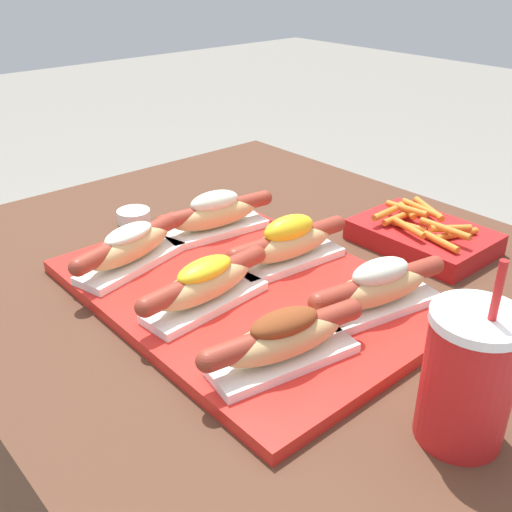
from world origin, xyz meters
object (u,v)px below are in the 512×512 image
(hot_dog_2, at_px, (284,339))
(hot_dog_4, at_px, (288,243))
(serving_tray, at_px, (245,291))
(hot_dog_1, at_px, (205,284))
(drink_cup, at_px, (468,377))
(hot_dog_3, at_px, (216,214))
(hot_dog_0, at_px, (130,247))
(fries_basket, at_px, (423,235))
(sauce_bowl, at_px, (134,216))
(hot_dog_5, at_px, (379,287))

(hot_dog_2, bearing_deg, hot_dog_4, 134.97)
(serving_tray, relative_size, hot_dog_4, 2.38)
(hot_dog_1, bearing_deg, drink_cup, 10.13)
(hot_dog_3, bearing_deg, hot_dog_4, 4.37)
(hot_dog_0, height_order, drink_cup, drink_cup)
(hot_dog_3, bearing_deg, serving_tray, -25.13)
(hot_dog_2, distance_m, hot_dog_3, 0.37)
(drink_cup, height_order, fries_basket, drink_cup)
(hot_dog_3, distance_m, fries_basket, 0.34)
(hot_dog_3, xyz_separation_m, sauce_bowl, (-0.16, -0.06, -0.04))
(serving_tray, bearing_deg, hot_dog_2, -26.36)
(hot_dog_1, xyz_separation_m, hot_dog_2, (0.16, -0.01, 0.00))
(hot_dog_4, relative_size, sauce_bowl, 3.68)
(hot_dog_1, height_order, hot_dog_2, hot_dog_2)
(hot_dog_0, distance_m, hot_dog_2, 0.32)
(hot_dog_5, relative_size, drink_cup, 1.04)
(hot_dog_3, xyz_separation_m, fries_basket, (0.24, 0.25, -0.03))
(hot_dog_2, height_order, drink_cup, drink_cup)
(hot_dog_0, height_order, hot_dog_3, hot_dog_3)
(hot_dog_0, distance_m, hot_dog_1, 0.16)
(sauce_bowl, bearing_deg, hot_dog_2, -11.01)
(hot_dog_2, bearing_deg, serving_tray, 153.64)
(hot_dog_3, bearing_deg, fries_basket, 46.18)
(hot_dog_3, bearing_deg, hot_dog_1, -41.31)
(hot_dog_3, height_order, hot_dog_5, same)
(drink_cup, bearing_deg, hot_dog_3, 170.06)
(hot_dog_3, relative_size, hot_dog_4, 1.00)
(hot_dog_3, relative_size, hot_dog_5, 1.01)
(fries_basket, bearing_deg, hot_dog_2, -76.96)
(hot_dog_0, relative_size, fries_basket, 0.99)
(hot_dog_0, relative_size, hot_dog_2, 0.99)
(serving_tray, distance_m, hot_dog_2, 0.19)
(hot_dog_0, xyz_separation_m, hot_dog_5, (0.32, 0.18, 0.00))
(hot_dog_0, xyz_separation_m, fries_basket, (0.23, 0.42, -0.03))
(hot_dog_3, height_order, fries_basket, hot_dog_3)
(fries_basket, bearing_deg, serving_tray, -102.26)
(hot_dog_1, bearing_deg, hot_dog_4, 94.74)
(hot_dog_5, relative_size, sauce_bowl, 3.63)
(serving_tray, relative_size, hot_dog_3, 2.39)
(hot_dog_4, bearing_deg, hot_dog_1, -85.26)
(serving_tray, distance_m, hot_dog_4, 0.10)
(hot_dog_1, distance_m, hot_dog_4, 0.16)
(hot_dog_2, relative_size, hot_dog_4, 0.99)
(hot_dog_0, height_order, sauce_bowl, hot_dog_0)
(hot_dog_5, distance_m, fries_basket, 0.25)
(hot_dog_4, distance_m, drink_cup, 0.37)
(serving_tray, height_order, hot_dog_3, hot_dog_3)
(hot_dog_0, xyz_separation_m, hot_dog_3, (-0.01, 0.17, 0.00))
(hot_dog_3, bearing_deg, hot_dog_2, -25.75)
(hot_dog_4, bearing_deg, hot_dog_0, -129.26)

